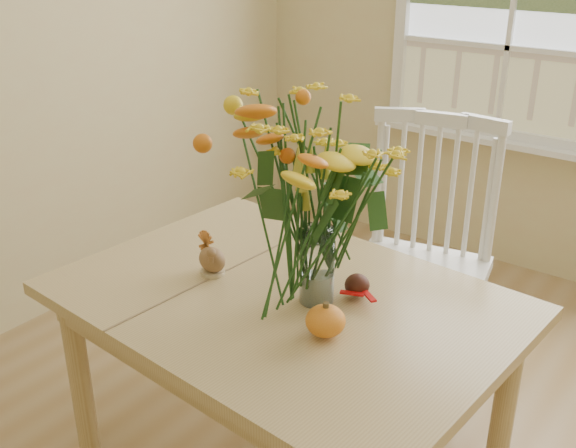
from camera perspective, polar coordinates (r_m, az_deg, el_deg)
The scene contains 6 objects.
dining_table at distance 2.04m, azimuth -0.34°, elevation -8.20°, with size 1.37×1.02×0.70m.
windsor_chair at distance 2.59m, azimuth 11.41°, elevation -1.87°, with size 0.57×0.56×1.05m.
flower_vase at distance 1.82m, azimuth 2.60°, elevation 2.80°, with size 0.47×0.47×0.56m.
pumpkin at distance 1.79m, azimuth 3.19°, elevation -8.31°, with size 0.11×0.11×0.08m, color orange.
turkey_figurine at distance 2.10m, azimuth -6.44°, elevation -3.03°, with size 0.11×0.09×0.12m.
dark_gourd at distance 1.98m, azimuth 5.87°, elevation -5.25°, with size 0.13×0.09×0.07m.
Camera 1 is at (0.59, -1.11, 1.69)m, focal length 42.00 mm.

